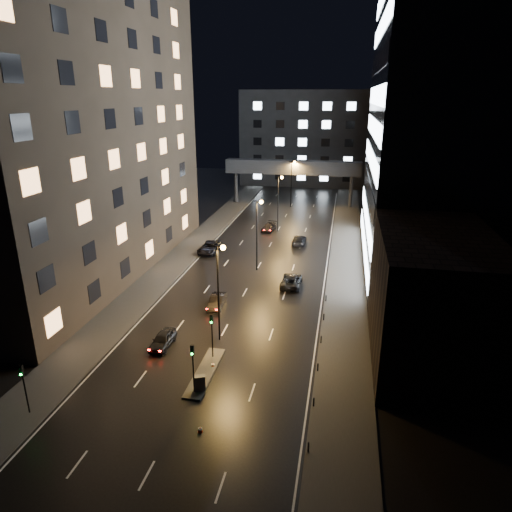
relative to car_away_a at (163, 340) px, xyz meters
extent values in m
plane|color=black|center=(5.16, 34.34, -0.72)|extent=(160.00, 160.00, 0.00)
cube|color=#383533|center=(-7.34, 29.34, -0.64)|extent=(5.00, 110.00, 0.15)
cube|color=#383533|center=(17.66, 29.34, -0.64)|extent=(5.00, 110.00, 0.15)
cube|color=#2D2319|center=(-17.34, 18.34, 19.28)|extent=(15.00, 48.00, 40.00)
cube|color=black|center=(25.16, 3.34, 5.28)|extent=(10.00, 18.00, 12.00)
cube|color=black|center=(30.16, 30.34, 21.78)|extent=(20.00, 36.00, 45.00)
cube|color=#333335|center=(5.16, 92.34, 11.78)|extent=(34.00, 14.00, 25.00)
cube|color=#333335|center=(5.16, 64.34, 7.78)|extent=(30.00, 3.00, 3.00)
cylinder|color=#333335|center=(-7.84, 64.34, 2.78)|extent=(0.80, 0.80, 7.00)
cylinder|color=#333335|center=(18.16, 64.34, 2.78)|extent=(0.80, 0.80, 7.00)
cube|color=#383533|center=(5.46, -3.66, -0.64)|extent=(1.60, 8.00, 0.15)
cylinder|color=black|center=(5.46, -1.16, 1.18)|extent=(0.12, 0.12, 3.50)
cube|color=black|center=(5.46, -1.16, 3.38)|extent=(0.28, 0.22, 0.90)
sphere|color=#0CFF33|center=(5.46, -1.30, 3.10)|extent=(0.18, 0.18, 0.18)
cylinder|color=black|center=(5.46, -6.66, 1.18)|extent=(0.12, 0.12, 3.50)
cube|color=black|center=(5.46, -6.66, 3.38)|extent=(0.28, 0.22, 0.90)
sphere|color=#0CFF33|center=(5.46, -6.80, 3.10)|extent=(0.18, 0.18, 0.18)
cylinder|color=black|center=(-6.34, -11.66, 1.03)|extent=(0.12, 0.12, 3.50)
cube|color=black|center=(-6.34, -11.66, 3.23)|extent=(0.28, 0.22, 0.90)
sphere|color=#0CFF33|center=(-6.34, -11.80, 2.95)|extent=(0.18, 0.18, 0.18)
cylinder|color=black|center=(15.36, -11.66, -0.27)|extent=(0.12, 0.12, 0.90)
cylinder|color=black|center=(15.36, -6.66, -0.27)|extent=(0.12, 0.12, 0.90)
cylinder|color=black|center=(15.36, -1.66, -0.27)|extent=(0.12, 0.12, 0.90)
cylinder|color=black|center=(15.36, 3.34, -0.27)|extent=(0.12, 0.12, 0.90)
cylinder|color=black|center=(15.36, 8.34, -0.27)|extent=(0.12, 0.12, 0.90)
cylinder|color=black|center=(15.36, 13.34, -0.27)|extent=(0.12, 0.12, 0.90)
cylinder|color=black|center=(5.16, 2.34, 4.28)|extent=(0.18, 0.18, 10.00)
cylinder|color=black|center=(5.16, 2.34, 9.28)|extent=(1.20, 0.12, 0.12)
sphere|color=#FF9E38|center=(5.76, 2.34, 9.18)|extent=(0.50, 0.50, 0.50)
cylinder|color=black|center=(5.16, 22.34, 4.28)|extent=(0.18, 0.18, 10.00)
cylinder|color=black|center=(5.16, 22.34, 9.28)|extent=(1.20, 0.12, 0.12)
sphere|color=#FF9E38|center=(5.76, 22.34, 9.18)|extent=(0.50, 0.50, 0.50)
cylinder|color=black|center=(5.16, 42.34, 4.28)|extent=(0.18, 0.18, 10.00)
cylinder|color=black|center=(5.16, 42.34, 9.28)|extent=(1.20, 0.12, 0.12)
sphere|color=#FF9E38|center=(5.76, 42.34, 9.18)|extent=(0.50, 0.50, 0.50)
cylinder|color=black|center=(5.16, 62.34, 4.28)|extent=(0.18, 0.18, 10.00)
cylinder|color=black|center=(5.16, 62.34, 9.28)|extent=(1.20, 0.12, 0.12)
sphere|color=#FF9E38|center=(5.76, 62.34, 9.18)|extent=(0.50, 0.50, 0.50)
imported|color=black|center=(0.00, 0.00, 0.00)|extent=(1.70, 4.22, 1.44)
imported|color=black|center=(2.85, 9.53, 0.00)|extent=(1.79, 4.46, 1.44)
imported|color=black|center=(-3.66, 28.52, 0.10)|extent=(2.83, 5.94, 1.64)
imported|color=black|center=(3.54, 42.38, -0.02)|extent=(2.58, 5.01, 1.39)
imported|color=black|center=(10.67, 17.57, 0.03)|extent=(2.53, 5.42, 1.50)
imported|color=black|center=(9.80, 35.65, 0.02)|extent=(2.20, 5.17, 1.49)
cube|color=#4C4B4E|center=(5.86, -6.38, 0.11)|extent=(1.02, 0.78, 1.37)
cone|color=#F7450D|center=(5.90, -2.66, -0.49)|extent=(0.45, 0.45, 0.46)
cone|color=red|center=(7.35, -11.06, -0.50)|extent=(0.48, 0.48, 0.45)
camera|label=1|loc=(16.65, -37.21, 22.73)|focal=32.00mm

